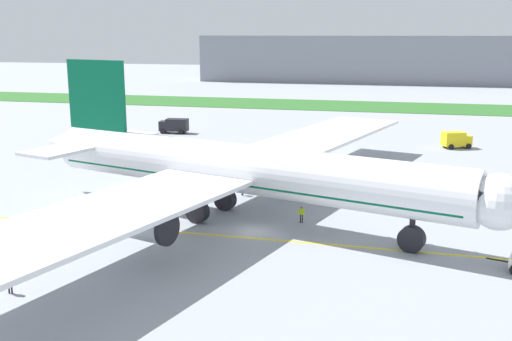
{
  "coord_description": "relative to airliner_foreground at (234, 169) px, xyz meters",
  "views": [
    {
      "loc": [
        13.47,
        -53.37,
        18.71
      ],
      "look_at": [
        -2.48,
        11.2,
        3.44
      ],
      "focal_mm": 41.93,
      "sensor_mm": 36.0,
      "label": 1
    }
  ],
  "objects": [
    {
      "name": "ground_plane",
      "position": [
        2.77,
        -3.13,
        -5.38
      ],
      "size": [
        600.0,
        600.0,
        0.0
      ],
      "primitive_type": "plane",
      "color": "#9399A0",
      "rests_on": "ground"
    },
    {
      "name": "apron_taxi_line",
      "position": [
        2.77,
        -5.03,
        -5.38
      ],
      "size": [
        280.0,
        0.36,
        0.01
      ],
      "primitive_type": "cube",
      "color": "yellow",
      "rests_on": "ground"
    },
    {
      "name": "grass_median_strip",
      "position": [
        2.77,
        102.65,
        -5.33
      ],
      "size": [
        320.0,
        24.0,
        0.1
      ],
      "primitive_type": "cube",
      "color": "#2D6628",
      "rests_on": "ground"
    },
    {
      "name": "airliner_foreground",
      "position": [
        0.0,
        0.0,
        0.0
      ],
      "size": [
        52.97,
        86.79,
        15.85
      ],
      "color": "white",
      "rests_on": "ground"
    },
    {
      "name": "ground_crew_wingwalker_port",
      "position": [
        -11.16,
        -21.11,
        -4.38
      ],
      "size": [
        0.53,
        0.4,
        1.65
      ],
      "color": "black",
      "rests_on": "ground"
    },
    {
      "name": "ground_crew_marshaller_front",
      "position": [
        -1.72,
        9.47,
        -4.34
      ],
      "size": [
        0.34,
        0.59,
        1.71
      ],
      "color": "black",
      "rests_on": "ground"
    },
    {
      "name": "ground_crew_wingwalker_starboard",
      "position": [
        6.83,
        0.82,
        -4.36
      ],
      "size": [
        0.59,
        0.3,
        1.68
      ],
      "color": "black",
      "rests_on": "ground"
    },
    {
      "name": "service_truck_baggage_loader",
      "position": [
        25.12,
        46.91,
        -3.9
      ],
      "size": [
        5.14,
        3.93,
        2.74
      ],
      "color": "yellow",
      "rests_on": "ground"
    },
    {
      "name": "service_truck_fuel_bowser",
      "position": [
        -26.33,
        50.17,
        -3.86
      ],
      "size": [
        5.61,
        2.98,
        2.78
      ],
      "color": "black",
      "rests_on": "ground"
    },
    {
      "name": "terminal_building",
      "position": [
        1.45,
        182.5,
        3.62
      ],
      "size": [
        129.66,
        20.0,
        18.0
      ],
      "primitive_type": "cube",
      "color": "gray",
      "rests_on": "ground"
    }
  ]
}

